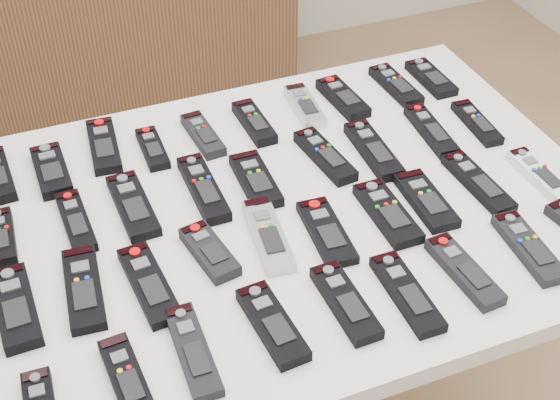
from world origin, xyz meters
name	(u,v)px	position (x,y,z in m)	size (l,w,h in m)	color
table	(280,230)	(-0.01, 0.06, 0.72)	(1.25, 0.88, 0.78)	white
sideboard	(85,17)	(-0.12, 1.78, 0.39)	(1.56, 0.38, 0.78)	#452B1B
remote_1	(51,171)	(-0.40, 0.33, 0.79)	(0.06, 0.16, 0.02)	black
remote_2	(104,146)	(-0.28, 0.37, 0.79)	(0.06, 0.18, 0.02)	black
remote_3	(153,149)	(-0.19, 0.33, 0.79)	(0.04, 0.14, 0.02)	black
remote_4	(203,135)	(-0.08, 0.33, 0.79)	(0.05, 0.16, 0.02)	black
remote_5	(254,123)	(0.04, 0.33, 0.79)	(0.05, 0.16, 0.02)	black
remote_6	(305,106)	(0.17, 0.35, 0.79)	(0.05, 0.16, 0.02)	#B7B7BC
remote_7	(343,98)	(0.26, 0.35, 0.79)	(0.06, 0.16, 0.02)	black
remote_8	(396,85)	(0.40, 0.36, 0.79)	(0.05, 0.17, 0.02)	black
remote_9	(431,78)	(0.49, 0.35, 0.79)	(0.06, 0.16, 0.02)	black
remote_10	(0,238)	(-0.52, 0.16, 0.79)	(0.05, 0.14, 0.02)	black
remote_11	(76,222)	(-0.38, 0.15, 0.79)	(0.05, 0.17, 0.02)	black
remote_12	(133,205)	(-0.27, 0.16, 0.79)	(0.06, 0.19, 0.02)	black
remote_13	(203,188)	(-0.13, 0.16, 0.79)	(0.05, 0.20, 0.02)	black
remote_14	(256,180)	(-0.03, 0.14, 0.79)	(0.06, 0.17, 0.02)	black
remote_15	(325,156)	(0.13, 0.17, 0.79)	(0.05, 0.18, 0.02)	black
remote_16	(373,150)	(0.24, 0.15, 0.79)	(0.05, 0.19, 0.02)	black
remote_17	(431,130)	(0.38, 0.17, 0.79)	(0.05, 0.18, 0.02)	black
remote_18	(477,123)	(0.49, 0.16, 0.79)	(0.04, 0.16, 0.02)	black
remote_19	(16,308)	(-0.51, -0.03, 0.79)	(0.06, 0.18, 0.02)	black
remote_20	(84,289)	(-0.40, -0.02, 0.79)	(0.06, 0.19, 0.02)	black
remote_21	(149,284)	(-0.30, -0.05, 0.79)	(0.06, 0.19, 0.02)	black
remote_22	(210,252)	(-0.18, -0.02, 0.79)	(0.05, 0.15, 0.02)	black
remote_23	(268,235)	(-0.06, -0.01, 0.79)	(0.05, 0.19, 0.02)	#B7B7BC
remote_24	(327,232)	(0.04, -0.05, 0.79)	(0.06, 0.18, 0.02)	black
remote_25	(388,213)	(0.17, -0.04, 0.79)	(0.06, 0.18, 0.02)	black
remote_26	(426,200)	(0.26, -0.03, 0.79)	(0.06, 0.17, 0.02)	black
remote_27	(478,183)	(0.38, -0.03, 0.79)	(0.05, 0.19, 0.02)	black
remote_28	(541,176)	(0.51, -0.05, 0.79)	(0.04, 0.17, 0.02)	silver
remote_30	(127,379)	(-0.38, -0.24, 0.79)	(0.05, 0.17, 0.02)	black
remote_31	(193,351)	(-0.27, -0.22, 0.79)	(0.05, 0.19, 0.02)	black
remote_32	(272,324)	(-0.13, -0.22, 0.79)	(0.06, 0.17, 0.02)	black
remote_33	(346,302)	(0.00, -0.22, 0.79)	(0.05, 0.18, 0.02)	black
remote_34	(407,293)	(0.10, -0.24, 0.79)	(0.05, 0.19, 0.02)	black
remote_35	(464,271)	(0.22, -0.23, 0.79)	(0.05, 0.18, 0.02)	black
remote_36	(529,248)	(0.36, -0.22, 0.79)	(0.05, 0.18, 0.02)	black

